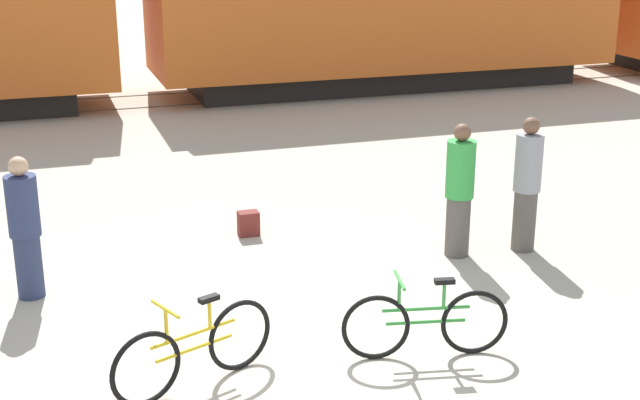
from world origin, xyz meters
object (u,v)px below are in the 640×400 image
object	(u,v)px
bicycle_green	(425,323)
backpack	(249,223)
person_in_grey	(527,185)
person_in_green	(459,191)
person_in_navy	(25,228)
bicycle_yellow	(195,349)

from	to	relation	value
bicycle_green	backpack	size ratio (longest dim) A/B	4.88
person_in_grey	person_in_green	distance (m)	0.92
person_in_navy	bicycle_green	bearing A→B (deg)	68.83
bicycle_green	person_in_green	bearing A→B (deg)	57.00
bicycle_green	person_in_green	world-z (taller)	person_in_green
person_in_grey	person_in_navy	xyz separation A→B (m)	(-6.17, 0.46, -0.06)
person_in_navy	person_in_green	xyz separation A→B (m)	(5.26, -0.37, 0.03)
bicycle_yellow	backpack	world-z (taller)	bicycle_yellow
bicycle_green	backpack	bearing A→B (deg)	101.82
person_in_green	backpack	bearing A→B (deg)	-48.70
bicycle_green	person_in_grey	size ratio (longest dim) A/B	0.93
backpack	bicycle_green	bearing A→B (deg)	-78.18
bicycle_green	bicycle_yellow	size ratio (longest dim) A/B	1.02
bicycle_yellow	person_in_grey	distance (m)	5.24
bicycle_green	bicycle_yellow	xyz separation A→B (m)	(-2.28, 0.14, 0.01)
bicycle_yellow	person_in_navy	bearing A→B (deg)	118.46
bicycle_yellow	person_in_grey	size ratio (longest dim) A/B	0.92
person_in_green	bicycle_yellow	bearing A→B (deg)	15.02
bicycle_green	person_in_grey	distance (m)	3.41
bicycle_green	bicycle_yellow	bearing A→B (deg)	176.58
backpack	person_in_grey	bearing A→B (deg)	-26.71
person_in_grey	person_in_green	size ratio (longest dim) A/B	1.02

